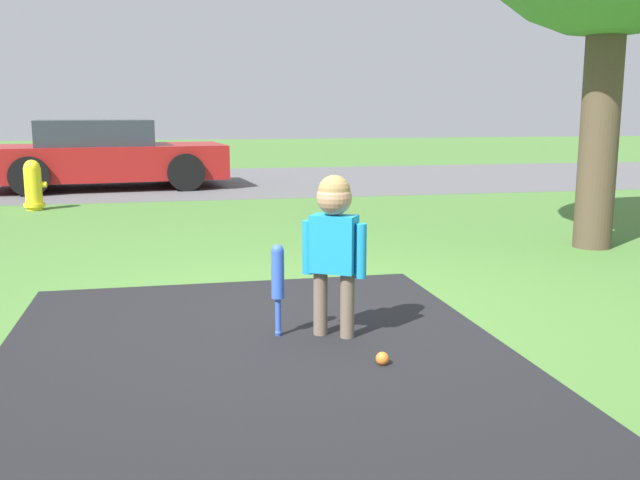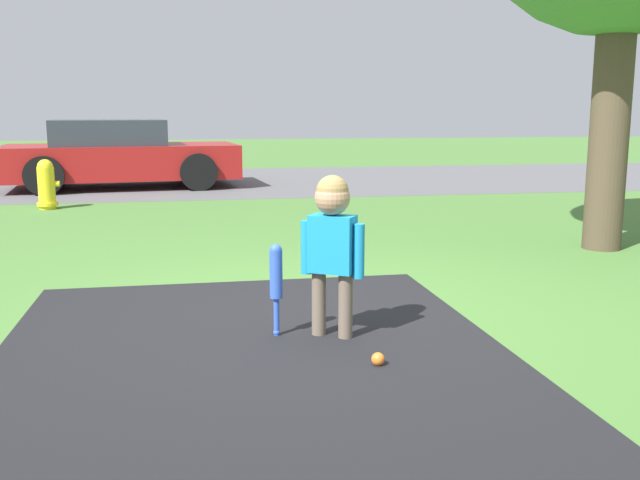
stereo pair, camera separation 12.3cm
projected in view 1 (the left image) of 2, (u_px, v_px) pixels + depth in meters
ground_plane at (309, 314)px, 4.82m from camera, size 60.00×60.00×0.00m
street_strip at (216, 181)px, 13.83m from camera, size 40.00×6.00×0.01m
child at (334, 233)px, 4.22m from camera, size 0.35×0.27×0.98m
baseball_bat at (278, 277)px, 4.27m from camera, size 0.08×0.08×0.57m
sports_ball at (382, 359)px, 3.84m from camera, size 0.07×0.07×0.07m
fire_hydrant at (33, 185)px, 9.79m from camera, size 0.32×0.28×0.69m
parked_car at (105, 155)px, 12.54m from camera, size 4.16×2.32×1.20m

